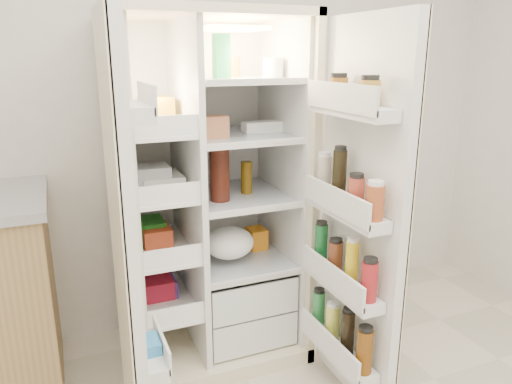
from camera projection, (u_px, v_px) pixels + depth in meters
name	position (u px, v px, depth m)	size (l,w,h in m)	color
wall_back	(197.00, 99.00, 2.76)	(4.00, 0.02, 2.70)	silver
refrigerator	(209.00, 220.00, 2.60)	(0.92, 0.70, 1.80)	beige
freezer_door	(126.00, 248.00, 1.84)	(0.15, 0.40, 1.72)	silver
fridge_door	(358.00, 226.00, 2.12)	(0.17, 0.58, 1.72)	silver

